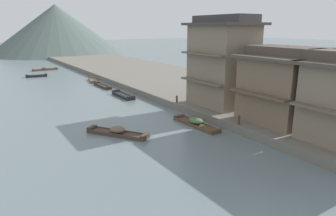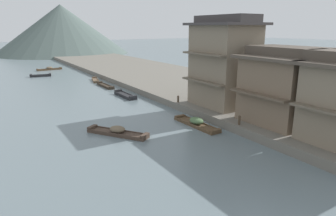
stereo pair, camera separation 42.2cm
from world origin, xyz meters
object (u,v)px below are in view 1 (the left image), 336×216
object	(u,v)px
boat_upstream_distant	(45,69)
mooring_post_dock_mid	(239,120)
boat_moored_nearest	(92,80)
boat_moored_third	(37,76)
boat_moored_far	(117,132)
mooring_post_dock_far	(177,99)
house_waterfront_tall	(223,62)
boat_midriver_upstream	(103,86)
boat_midriver_drifting	(123,96)
house_waterfront_second	(284,85)
boat_moored_second	(196,123)

from	to	relation	value
boat_upstream_distant	mooring_post_dock_mid	bearing A→B (deg)	-83.41
boat_moored_nearest	boat_moored_third	distance (m)	11.65
boat_moored_nearest	boat_moored_far	size ratio (longest dim) A/B	0.86
mooring_post_dock_far	house_waterfront_tall	bearing A→B (deg)	-43.80
boat_upstream_distant	mooring_post_dock_far	world-z (taller)	mooring_post_dock_far
mooring_post_dock_far	boat_midriver_upstream	bearing A→B (deg)	97.97
boat_midriver_drifting	boat_midriver_upstream	xyz separation A→B (m)	(0.19, 7.50, -0.03)
boat_midriver_drifting	boat_moored_far	bearing A→B (deg)	-116.42
boat_midriver_upstream	house_waterfront_tall	xyz separation A→B (m)	(5.48, -18.87, 4.88)
boat_moored_far	house_waterfront_second	bearing A→B (deg)	-25.45
boat_moored_third	house_waterfront_tall	bearing A→B (deg)	-70.82
boat_moored_nearest	boat_moored_third	size ratio (longest dim) A/B	1.18
boat_moored_nearest	house_waterfront_second	distance (m)	31.92
boat_moored_third	mooring_post_dock_far	size ratio (longest dim) A/B	5.09
mooring_post_dock_far	boat_moored_far	bearing A→B (deg)	-154.21
boat_moored_nearest	boat_moored_far	xyz separation A→B (m)	(-6.67, -25.32, 0.11)
house_waterfront_tall	mooring_post_dock_mid	world-z (taller)	house_waterfront_tall
house_waterfront_second	boat_moored_far	bearing A→B (deg)	154.55
house_waterfront_second	mooring_post_dock_mid	size ratio (longest dim) A/B	9.25
boat_midriver_drifting	mooring_post_dock_far	xyz separation A→B (m)	(2.39, -8.23, 0.90)
house_waterfront_tall	mooring_post_dock_mid	xyz separation A→B (m)	(-3.28, -5.76, -3.94)
mooring_post_dock_far	boat_moored_nearest	bearing A→B (deg)	95.01
mooring_post_dock_mid	boat_upstream_distant	bearing A→B (deg)	96.59
mooring_post_dock_far	boat_midriver_drifting	bearing A→B (deg)	106.22
boat_moored_third	boat_moored_nearest	bearing A→B (deg)	-55.15
boat_moored_third	house_waterfront_tall	world-z (taller)	house_waterfront_tall
boat_midriver_drifting	house_waterfront_second	bearing A→B (deg)	-71.14
boat_midriver_drifting	mooring_post_dock_far	size ratio (longest dim) A/B	6.64
boat_moored_nearest	house_waterfront_tall	world-z (taller)	house_waterfront_tall
boat_moored_far	mooring_post_dock_far	world-z (taller)	mooring_post_dock_far
mooring_post_dock_far	boat_moored_second	bearing A→B (deg)	-107.62
boat_moored_far	boat_upstream_distant	world-z (taller)	boat_moored_far
boat_moored_nearest	mooring_post_dock_mid	size ratio (longest dim) A/B	5.74
boat_midriver_drifting	house_waterfront_tall	distance (m)	13.61
house_waterfront_tall	mooring_post_dock_mid	size ratio (longest dim) A/B	11.81
mooring_post_dock_mid	mooring_post_dock_far	size ratio (longest dim) A/B	1.05
boat_moored_second	house_waterfront_second	world-z (taller)	house_waterfront_second
boat_upstream_distant	house_waterfront_second	xyz separation A→B (m)	(9.34, -48.79, 3.50)
house_waterfront_tall	mooring_post_dock_far	size ratio (longest dim) A/B	12.40
house_waterfront_tall	boat_moored_nearest	bearing A→B (deg)	101.92
house_waterfront_tall	mooring_post_dock_far	distance (m)	6.02
boat_midriver_drifting	house_waterfront_tall	world-z (taller)	house_waterfront_tall
boat_upstream_distant	house_waterfront_tall	size ratio (longest dim) A/B	0.56
boat_midriver_upstream	house_waterfront_tall	distance (m)	20.25
house_waterfront_tall	mooring_post_dock_far	world-z (taller)	house_waterfront_tall
boat_moored_nearest	boat_midriver_drifting	xyz separation A→B (m)	(-0.54, -12.97, 0.04)
boat_moored_far	mooring_post_dock_far	xyz separation A→B (m)	(8.53, 4.12, 0.83)
boat_midriver_drifting	boat_upstream_distant	xyz separation A→B (m)	(-3.11, 30.56, 0.05)
boat_midriver_drifting	mooring_post_dock_mid	bearing A→B (deg)	-82.05
boat_moored_far	boat_upstream_distant	bearing A→B (deg)	85.97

